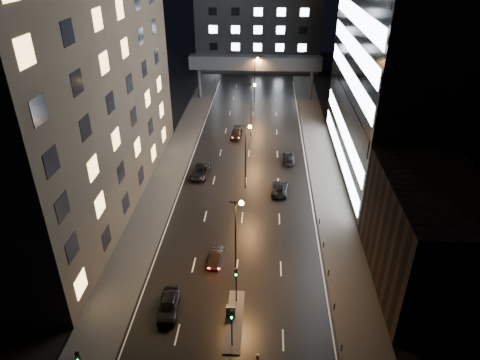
{
  "coord_description": "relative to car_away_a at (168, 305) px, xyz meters",
  "views": [
    {
      "loc": [
        2.72,
        -27.73,
        32.53
      ],
      "look_at": [
        -0.5,
        23.21,
        4.0
      ],
      "focal_mm": 32.0,
      "sensor_mm": 36.0,
      "label": 1
    }
  ],
  "objects": [
    {
      "name": "streetlight_mid_b",
      "position": [
        6.54,
        45.12,
        5.68
      ],
      "size": [
        1.45,
        0.5,
        10.15
      ],
      "color": "black",
      "rests_on": "ground"
    },
    {
      "name": "streetlight_far",
      "position": [
        6.54,
        65.12,
        5.68
      ],
      "size": [
        1.45,
        0.5,
        10.15
      ],
      "color": "black",
      "rests_on": "ground"
    },
    {
      "name": "traffic_signal_near",
      "position": [
        6.68,
        1.61,
        2.27
      ],
      "size": [
        0.28,
        0.34,
        4.4
      ],
      "color": "black",
      "rests_on": "median_island"
    },
    {
      "name": "bollard_row",
      "position": [
        16.58,
        3.62,
        -0.37
      ],
      "size": [
        0.12,
        25.12,
        0.9
      ],
      "color": "black",
      "rests_on": "ground"
    },
    {
      "name": "building_right_low",
      "position": [
        26.38,
        6.12,
        5.18
      ],
      "size": [
        10.0,
        18.0,
        12.0
      ],
      "primitive_type": "cube",
      "color": "black",
      "rests_on": "ground"
    },
    {
      "name": "sidewalk_left",
      "position": [
        -6.12,
        32.12,
        -0.75
      ],
      "size": [
        5.0,
        110.0,
        0.15
      ],
      "primitive_type": "cube",
      "color": "#383533",
      "rests_on": "ground"
    },
    {
      "name": "car_away_c",
      "position": [
        -0.96,
        28.38,
        -0.08
      ],
      "size": [
        3.08,
        5.62,
        1.49
      ],
      "primitive_type": "imported",
      "rotation": [
        0.0,
        0.0,
        -0.12
      ],
      "color": "black",
      "rests_on": "ground"
    },
    {
      "name": "cone_b",
      "position": [
        9.06,
        -4.9,
        -0.58
      ],
      "size": [
        0.46,
        0.46,
        0.5
      ],
      "primitive_type": "cone",
      "rotation": [
        0.0,
        0.0,
        -0.43
      ],
      "color": "#DA400B",
      "rests_on": "ground"
    },
    {
      "name": "median_island",
      "position": [
        6.68,
        -0.88,
        -0.75
      ],
      "size": [
        1.6,
        8.0,
        0.15
      ],
      "primitive_type": "cube",
      "color": "#383533",
      "rests_on": "ground"
    },
    {
      "name": "car_toward_a",
      "position": [
        11.57,
        24.11,
        -0.14
      ],
      "size": [
        2.72,
        5.1,
        1.36
      ],
      "primitive_type": "imported",
      "rotation": [
        0.0,
        0.0,
        3.05
      ],
      "color": "black",
      "rests_on": "ground"
    },
    {
      "name": "car_away_d",
      "position": [
        3.71,
        44.26,
        -0.11
      ],
      "size": [
        2.24,
        5.01,
        1.43
      ],
      "primitive_type": "imported",
      "rotation": [
        0.0,
        0.0,
        -0.05
      ],
      "color": "black",
      "rests_on": "ground"
    },
    {
      "name": "streetlight_near",
      "position": [
        6.54,
        5.12,
        5.68
      ],
      "size": [
        1.45,
        0.5,
        10.15
      ],
      "color": "black",
      "rests_on": "ground"
    },
    {
      "name": "building_right_glass",
      "position": [
        31.38,
        33.12,
        21.68
      ],
      "size": [
        20.0,
        36.0,
        45.0
      ],
      "primitive_type": "cube",
      "color": "black",
      "rests_on": "ground"
    },
    {
      "name": "skybridge",
      "position": [
        6.38,
        67.12,
        7.52
      ],
      "size": [
        30.0,
        3.0,
        10.0
      ],
      "color": "#333335",
      "rests_on": "ground"
    },
    {
      "name": "streetlight_mid_a",
      "position": [
        6.54,
        25.12,
        5.68
      ],
      "size": [
        1.45,
        0.5,
        10.15
      ],
      "color": "black",
      "rests_on": "ground"
    },
    {
      "name": "utility_cabinet",
      "position": [
        6.28,
        -0.32,
        -0.05
      ],
      "size": [
        0.9,
        0.48,
        1.25
      ],
      "primitive_type": "cube",
      "rotation": [
        0.0,
        0.0,
        0.01
      ],
      "color": "#4A4A4D",
      "rests_on": "median_island"
    },
    {
      "name": "sidewalk_right",
      "position": [
        18.88,
        32.12,
        -0.75
      ],
      "size": [
        5.0,
        110.0,
        0.15
      ],
      "primitive_type": "cube",
      "color": "#383533",
      "rests_on": "ground"
    },
    {
      "name": "traffic_signal_far",
      "position": [
        6.68,
        -3.89,
        2.27
      ],
      "size": [
        0.28,
        0.34,
        4.4
      ],
      "color": "black",
      "rests_on": "median_island"
    },
    {
      "name": "ground",
      "position": [
        6.38,
        37.12,
        -0.82
      ],
      "size": [
        160.0,
        160.0,
        0.0
      ],
      "primitive_type": "plane",
      "color": "black",
      "rests_on": "ground"
    },
    {
      "name": "car_away_a",
      "position": [
        0.0,
        0.0,
        0.0
      ],
      "size": [
        2.24,
        4.95,
        1.65
      ],
      "primitive_type": "imported",
      "rotation": [
        0.0,
        0.0,
        0.06
      ],
      "color": "black",
      "rests_on": "ground"
    },
    {
      "name": "car_away_b",
      "position": [
        3.86,
        7.93,
        -0.18
      ],
      "size": [
        1.88,
        4.07,
        1.29
      ],
      "primitive_type": "imported",
      "rotation": [
        0.0,
        0.0,
        -0.13
      ],
      "color": "black",
      "rests_on": "ground"
    },
    {
      "name": "building_far",
      "position": [
        6.38,
        95.12,
        11.68
      ],
      "size": [
        34.0,
        14.0,
        25.0
      ],
      "primitive_type": "cube",
      "color": "#333335",
      "rests_on": "ground"
    },
    {
      "name": "building_left",
      "position": [
        -16.12,
        21.12,
        19.18
      ],
      "size": [
        15.0,
        48.0,
        40.0
      ],
      "primitive_type": "cube",
      "color": "#2D2319",
      "rests_on": "ground"
    },
    {
      "name": "car_toward_b",
      "position": [
        13.25,
        34.45,
        -0.1
      ],
      "size": [
        2.28,
        5.09,
        1.45
      ],
      "primitive_type": "imported",
      "rotation": [
        0.0,
        0.0,
        3.09
      ],
      "color": "black",
      "rests_on": "ground"
    }
  ]
}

